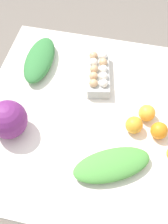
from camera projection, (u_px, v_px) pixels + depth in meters
name	position (u px, v px, depth m)	size (l,w,h in m)	color
ground_plane	(84.00, 174.00, 2.15)	(8.00, 8.00, 0.00)	#70665B
dining_table	(84.00, 125.00, 1.63)	(1.13, 1.03, 0.73)	silver
cabbage_purple	(8.00, 120.00, 1.42)	(0.18, 0.18, 0.18)	#6B2366
egg_carton	(98.00, 73.00, 1.65)	(0.30, 0.17, 0.09)	#A8A8A3
greens_bunch_kale	(112.00, 165.00, 1.36)	(0.35, 0.15, 0.06)	#4C933D
greens_bunch_dandelion	(40.00, 60.00, 1.71)	(0.34, 0.15, 0.08)	#337538
orange_0	(159.00, 131.00, 1.44)	(0.08, 0.08, 0.08)	orange
orange_2	(134.00, 125.00, 1.46)	(0.08, 0.08, 0.08)	orange
orange_3	(147.00, 113.00, 1.50)	(0.08, 0.08, 0.08)	#F9A833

